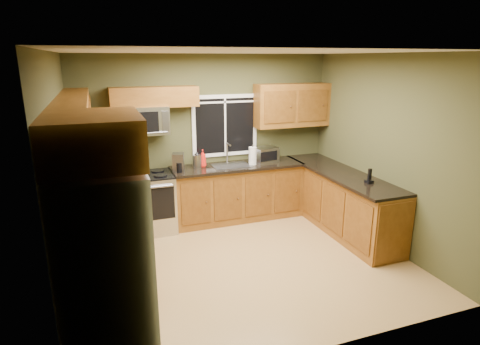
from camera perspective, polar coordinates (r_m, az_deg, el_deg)
floor at (r=5.49m, az=0.76°, el=-12.63°), size 4.20×4.20×0.00m
ceiling at (r=4.83m, az=0.88°, el=16.81°), size 4.20×4.20×0.00m
back_wall at (r=6.66m, az=-4.64°, el=4.84°), size 4.20×0.00×4.20m
front_wall at (r=3.45m, az=11.44°, el=-6.12°), size 4.20×0.00×4.20m
left_wall at (r=4.71m, az=-23.86°, el=-1.19°), size 0.00×3.60×3.60m
right_wall at (r=6.04m, az=19.84°, el=2.77°), size 0.00×3.60×3.60m
window at (r=6.70m, az=-2.15°, el=6.69°), size 1.12×0.03×1.02m
base_cabinets_left at (r=5.45m, az=-19.34°, el=-8.58°), size 0.60×2.65×0.90m
countertop_left at (r=5.28m, az=-19.53°, el=-3.89°), size 0.65×2.65×0.04m
base_cabinets_back at (r=6.74m, az=-0.39°, el=-2.91°), size 2.17×0.60×0.90m
countertop_back at (r=6.58m, az=-0.32°, el=0.90°), size 2.17×0.65×0.04m
base_cabinets_peninsula at (r=6.53m, az=14.06°, el=-4.05°), size 0.60×2.52×0.90m
countertop_peninsula at (r=6.38m, az=14.12°, el=-0.08°), size 0.65×2.50×0.04m
upper_cabinets_left at (r=5.06m, az=-22.33°, el=6.03°), size 0.33×2.65×0.72m
upper_cabinets_back_left at (r=6.23m, az=-12.07°, el=10.47°), size 1.30×0.33×0.30m
upper_cabinets_back_right at (r=6.95m, az=7.39°, el=9.47°), size 1.30×0.33×0.72m
upper_cabinet_over_fridge at (r=3.27m, az=-20.20°, el=4.45°), size 0.72×0.90×0.38m
refrigerator at (r=3.65m, az=-18.46°, el=-13.18°), size 0.74×0.90×1.80m
range at (r=6.40m, az=-12.81°, el=-4.20°), size 0.76×0.69×0.94m
microwave at (r=6.22m, az=-13.68°, el=7.20°), size 0.76×0.41×0.42m
sink at (r=6.55m, az=-1.32°, el=1.12°), size 0.60×0.42×0.36m
toaster_oven at (r=6.81m, az=3.64°, el=2.60°), size 0.43×0.37×0.24m
coffee_maker at (r=6.26m, az=-8.75°, el=1.36°), size 0.22×0.26×0.28m
kettle at (r=6.42m, az=-6.12°, el=1.73°), size 0.16×0.16×0.26m
paper_towel_roll at (r=6.57m, az=1.80°, el=2.39°), size 0.13×0.13×0.33m
soap_bottle_a at (r=6.46m, az=-5.31°, el=2.03°), size 0.13×0.13×0.28m
soap_bottle_c at (r=6.60m, az=-5.64°, el=1.76°), size 0.16×0.16×0.16m
cordless_phone at (r=5.89m, az=17.91°, el=-0.85°), size 0.10×0.10×0.21m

